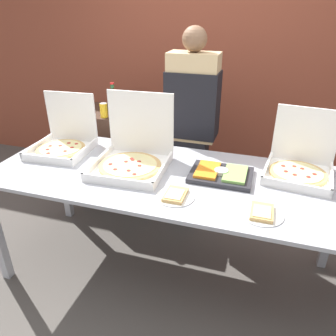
{
  "coord_description": "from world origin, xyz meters",
  "views": [
    {
      "loc": [
        0.57,
        -1.82,
        1.87
      ],
      "look_at": [
        0.0,
        0.0,
        0.9
      ],
      "focal_mm": 35.0,
      "sensor_mm": 36.0,
      "label": 1
    }
  ],
  "objects": [
    {
      "name": "paper_plate_front_center",
      "position": [
        0.62,
        -0.28,
        0.86
      ],
      "size": [
        0.23,
        0.23,
        0.03
      ],
      "color": "white",
      "rests_on": "buffet_table"
    },
    {
      "name": "brick_wall_behind",
      "position": [
        0.0,
        1.7,
        1.4
      ],
      "size": [
        10.0,
        0.06,
        2.8
      ],
      "color": "brown",
      "rests_on": "ground_plane"
    },
    {
      "name": "soda_bottle",
      "position": [
        -0.75,
        0.76,
        1.08
      ],
      "size": [
        0.09,
        0.09,
        0.28
      ],
      "color": "#2D6638",
      "rests_on": "sideboard_podium"
    },
    {
      "name": "pizza_box_far_left",
      "position": [
        0.82,
        0.27,
        0.92
      ],
      "size": [
        0.46,
        0.47,
        0.41
      ],
      "rotation": [
        0.0,
        0.0,
        -0.11
      ],
      "color": "white",
      "rests_on": "buffet_table"
    },
    {
      "name": "soda_can_silver",
      "position": [
        -0.81,
        0.91,
        1.03
      ],
      "size": [
        0.07,
        0.07,
        0.12
      ],
      "color": "silver",
      "rests_on": "sideboard_podium"
    },
    {
      "name": "sideboard_podium",
      "position": [
        -0.72,
        0.82,
        0.48
      ],
      "size": [
        0.75,
        0.48,
        0.96
      ],
      "color": "#382319",
      "rests_on": "ground_plane"
    },
    {
      "name": "soda_can_colored",
      "position": [
        -0.79,
        0.64,
        1.03
      ],
      "size": [
        0.07,
        0.07,
        0.12
      ],
      "color": "gold",
      "rests_on": "sideboard_podium"
    },
    {
      "name": "buffet_table",
      "position": [
        0.0,
        0.0,
        0.76
      ],
      "size": [
        2.39,
        0.94,
        0.85
      ],
      "color": "#A8AAB2",
      "rests_on": "ground_plane"
    },
    {
      "name": "person_server_vest",
      "position": [
        -0.02,
        0.74,
        0.97
      ],
      "size": [
        0.42,
        0.24,
        1.72
      ],
      "rotation": [
        0.0,
        0.0,
        3.14
      ],
      "color": "black",
      "rests_on": "ground_plane"
    },
    {
      "name": "veggie_tray",
      "position": [
        0.34,
        0.07,
        0.87
      ],
      "size": [
        0.4,
        0.3,
        0.05
      ],
      "color": "#28282D",
      "rests_on": "buffet_table"
    },
    {
      "name": "pizza_box_near_right",
      "position": [
        -0.27,
        0.05,
        0.93
      ],
      "size": [
        0.5,
        0.52,
        0.48
      ],
      "rotation": [
        0.0,
        0.0,
        0.05
      ],
      "color": "white",
      "rests_on": "buffet_table"
    },
    {
      "name": "paper_plate_front_right",
      "position": [
        0.12,
        -0.25,
        0.86
      ],
      "size": [
        0.23,
        0.23,
        0.03
      ],
      "color": "white",
      "rests_on": "buffet_table"
    },
    {
      "name": "ground_plane",
      "position": [
        0.0,
        0.0,
        0.0
      ],
      "size": [
        16.0,
        16.0,
        0.0
      ],
      "primitive_type": "plane",
      "color": "#514C47"
    },
    {
      "name": "pizza_box_near_left",
      "position": [
        -0.88,
        0.15,
        0.92
      ],
      "size": [
        0.44,
        0.45,
        0.41
      ],
      "rotation": [
        0.0,
        0.0,
        0.07
      ],
      "color": "white",
      "rests_on": "buffet_table"
    }
  ]
}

